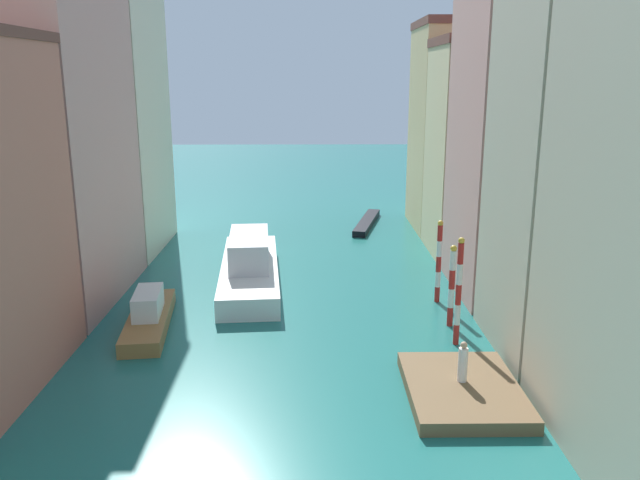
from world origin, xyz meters
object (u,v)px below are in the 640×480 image
vaporetto_white (250,265)px  motorboat_0 (149,315)px  gondola_black (367,222)px  waterfront_dock (463,390)px  person_on_dock (463,363)px  mooring_pole_2 (439,261)px  mooring_pole_0 (459,291)px  mooring_pole_1 (452,285)px

vaporetto_white → motorboat_0: (-4.23, -6.96, -0.42)m
gondola_black → waterfront_dock: bearing=-87.6°
person_on_dock → mooring_pole_2: 10.38m
person_on_dock → motorboat_0: 15.28m
person_on_dock → motorboat_0: (-13.64, 6.86, -0.65)m
waterfront_dock → mooring_pole_0: size_ratio=1.15×
waterfront_dock → vaporetto_white: vaporetto_white is taller
waterfront_dock → gondola_black: bearing=92.4°
mooring_pole_0 → vaporetto_white: (-10.21, 9.18, -1.52)m
person_on_dock → gondola_black: 28.54m
mooring_pole_1 → gondola_black: bearing=95.9°
mooring_pole_0 → motorboat_0: 14.74m
person_on_dock → mooring_pole_2: size_ratio=0.36×
person_on_dock → mooring_pole_0: bearing=80.1°
waterfront_dock → mooring_pole_1: bearing=81.9°
mooring_pole_2 → vaporetto_white: bearing=161.2°
vaporetto_white → motorboat_0: bearing=-121.3°
person_on_dock → mooring_pole_0: (0.81, 4.65, 1.28)m
gondola_black → motorboat_0: size_ratio=1.14×
person_on_dock → vaporetto_white: size_ratio=0.12×
mooring_pole_0 → motorboat_0: (-14.44, 2.22, -1.94)m
vaporetto_white → mooring_pole_1: bearing=-33.8°
waterfront_dock → gondola_black: 28.76m
gondola_black → motorboat_0: motorboat_0 is taller
mooring_pole_2 → vaporetto_white: size_ratio=0.34×
vaporetto_white → gondola_black: 16.81m
vaporetto_white → gondola_black: vaporetto_white is taller
mooring_pole_0 → gondola_black: mooring_pole_0 is taller
gondola_black → motorboat_0: (-12.40, -21.64, 0.37)m
person_on_dock → mooring_pole_1: size_ratio=0.40×
motorboat_0 → vaporetto_white: bearing=58.7°
gondola_black → motorboat_0: 24.94m
mooring_pole_0 → mooring_pole_2: size_ratio=1.11×
mooring_pole_1 → mooring_pole_2: bearing=89.6°
mooring_pole_2 → gondola_black: mooring_pole_2 is taller
waterfront_dock → vaporetto_white: 16.92m
mooring_pole_2 → vaporetto_white: (-10.42, 3.54, -1.27)m
mooring_pole_2 → gondola_black: 18.47m
waterfront_dock → gondola_black: waterfront_dock is taller
person_on_dock → mooring_pole_0: mooring_pole_0 is taller
mooring_pole_1 → gondola_black: (-2.23, 21.63, -1.84)m
mooring_pole_2 → person_on_dock: bearing=-95.7°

